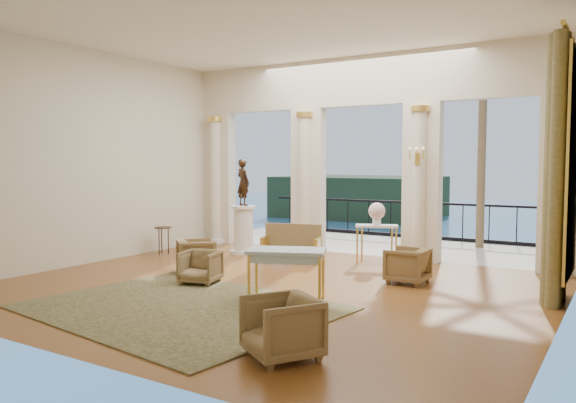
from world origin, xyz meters
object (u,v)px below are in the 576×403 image
Objects in this scene: armchair_d at (196,254)px; side_table at (163,231)px; settee at (292,244)px; game_table at (287,255)px; console_table at (377,232)px; armchair_b at (282,324)px; pedestal at (243,231)px; statue at (243,183)px; armchair_c at (407,264)px; armchair_a at (200,266)px.

armchair_d is 2.39m from side_table.
armchair_d is at bearing -137.70° from settee.
settee is at bearing 97.42° from game_table.
side_table is (-4.71, -1.44, -0.14)m from console_table.
pedestal is at bearing 162.08° from armchair_b.
console_table is (-1.36, 5.85, 0.31)m from armchair_b.
statue is (-1.56, 0.38, 1.26)m from settee.
side_table is (-2.06, 1.20, 0.19)m from armchair_d.
pedestal is (-4.37, 1.08, 0.19)m from armchair_c.
armchair_d is 2.33m from pedestal.
settee is 3.38m from game_table.
armchair_c is at bearing -73.94° from console_table.
armchair_a is 0.48× the size of settee.
side_table is at bearing 11.26° from armchair_d.
armchair_b reaches higher than armchair_c.
armchair_a is 0.60× the size of statue.
armchair_d is 0.76× the size of console_table.
side_table is (-1.53, -1.06, 0.01)m from pedestal.
game_table is (1.95, -0.25, 0.40)m from armchair_a.
armchair_b is 5.13m from armchair_d.
armchair_c is 0.64× the size of statue.
game_table is at bearing -22.78° from armchair_a.
armchair_a is 3.46m from side_table.
armchair_a is 3.31m from pedestal.
armchair_a is at bearing 132.90° from statue.
armchair_b is at bearing -52.22° from armchair_a.
armchair_b is 0.56× the size of settee.
armchair_b is at bearing -50.37° from pedestal.
pedestal is 1.12m from statue.
armchair_c is 4.03m from armchair_d.
side_table is at bearing 176.42° from armchair_b.
armchair_d is (-3.85, -1.18, 0.01)m from armchair_c.
armchair_b is 0.67× the size of pedestal.
statue is at bearing 180.00° from pedestal.
game_table is at bearing 154.44° from statue.
armchair_d is 1.11× the size of side_table.
statue is (-0.52, 2.26, 1.31)m from armchair_d.
side_table is at bearing 54.59° from statue.
armchair_c is at bearing -173.97° from statue.
statue reaches higher than game_table.
settee reaches higher than side_table.
pedestal is (-0.52, 2.26, 0.19)m from armchair_d.
armchair_b is at bearing -177.16° from armchair_d.
game_table is at bearing -159.29° from armchair_d.
armchair_b is 1.18× the size of side_table.
settee is 1.18× the size of pedestal.
armchair_d is at bearing -72.40° from armchair_c.
game_table is at bearing -112.24° from console_table.
armchair_a is at bearing 175.59° from armchair_b.
armchair_a is 3.65m from armchair_c.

